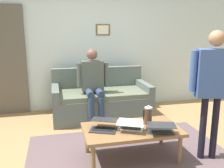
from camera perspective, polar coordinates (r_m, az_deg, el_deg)
ground_plane at (r=3.37m, az=2.19°, el=-16.14°), size 7.68×7.68×0.00m
area_rug at (r=3.26m, az=4.96°, el=-17.20°), size 2.63×2.10×0.01m
back_wall at (r=5.11m, az=-4.37°, el=9.59°), size 7.04×0.11×2.70m
interior_door at (r=5.07m, az=-23.66°, el=4.84°), size 0.82×0.09×2.05m
couch at (r=4.67m, az=-2.58°, el=-3.73°), size 1.76×0.90×0.88m
coffee_table at (r=3.18m, az=4.51°, el=-10.70°), size 1.20×0.67×0.41m
laptop_left at (r=3.12m, az=4.28°, el=-9.54°), size 0.41×0.41×0.13m
laptop_center at (r=3.08m, az=11.04°, el=-9.97°), size 0.41×0.42×0.13m
laptop_right at (r=3.10m, az=-1.95°, el=-9.66°), size 0.40×0.39×0.12m
french_press at (r=3.28m, az=8.29°, el=-7.15°), size 0.12×0.10×0.26m
person_standing at (r=3.21m, az=22.15°, el=1.00°), size 0.57×0.27×1.60m
person_seated at (r=4.32m, az=-4.32°, el=0.67°), size 0.55×0.51×1.28m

